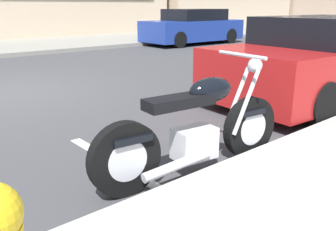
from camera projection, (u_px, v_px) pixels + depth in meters
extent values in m
cube|color=gray|center=(190.00, 35.00, 19.54)|extent=(120.00, 5.00, 0.14)
cube|color=silver|center=(126.00, 169.00, 3.63)|extent=(0.12, 2.20, 0.01)
cylinder|color=black|center=(249.00, 127.00, 3.86)|extent=(0.67, 0.18, 0.66)
cylinder|color=silver|center=(249.00, 127.00, 3.86)|extent=(0.37, 0.16, 0.36)
cylinder|color=black|center=(125.00, 159.00, 3.06)|extent=(0.67, 0.18, 0.66)
cylinder|color=silver|center=(125.00, 159.00, 3.06)|extent=(0.37, 0.16, 0.36)
cube|color=silver|center=(194.00, 143.00, 3.47)|extent=(0.43, 0.30, 0.30)
cube|color=black|center=(180.00, 102.00, 3.24)|extent=(0.70, 0.29, 0.10)
ellipsoid|color=black|center=(210.00, 90.00, 3.42)|extent=(0.50, 0.29, 0.24)
cube|color=black|center=(129.00, 138.00, 3.04)|extent=(0.38, 0.22, 0.06)
cube|color=black|center=(249.00, 111.00, 3.80)|extent=(0.34, 0.19, 0.06)
cylinder|color=silver|center=(236.00, 99.00, 3.75)|extent=(0.34, 0.08, 0.65)
cylinder|color=silver|center=(246.00, 102.00, 3.64)|extent=(0.34, 0.08, 0.65)
cylinder|color=silver|center=(242.00, 55.00, 3.54)|extent=(0.10, 0.62, 0.04)
sphere|color=silver|center=(255.00, 65.00, 3.68)|extent=(0.15, 0.15, 0.15)
cylinder|color=silver|center=(177.00, 165.00, 3.22)|extent=(0.71, 0.17, 0.16)
cube|color=#AD1919|center=(327.00, 67.00, 6.29)|extent=(4.62, 2.14, 0.79)
cube|color=black|center=(330.00, 30.00, 6.08)|extent=(2.33, 1.84, 0.45)
cylinder|color=black|center=(327.00, 66.00, 7.85)|extent=(0.63, 0.26, 0.62)
cylinder|color=black|center=(230.00, 83.00, 6.16)|extent=(0.63, 0.26, 0.62)
cylinder|color=black|center=(321.00, 104.00, 4.86)|extent=(0.63, 0.26, 0.62)
cube|color=navy|center=(193.00, 30.00, 15.32)|extent=(4.46, 1.86, 0.81)
cube|color=black|center=(195.00, 15.00, 15.19)|extent=(2.39, 1.68, 0.46)
cylinder|color=black|center=(179.00, 40.00, 13.91)|extent=(0.62, 0.23, 0.62)
cylinder|color=black|center=(154.00, 37.00, 15.11)|extent=(0.62, 0.23, 0.62)
cylinder|color=black|center=(230.00, 36.00, 15.68)|extent=(0.62, 0.23, 0.62)
cylinder|color=black|center=(204.00, 34.00, 16.88)|extent=(0.62, 0.23, 0.62)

